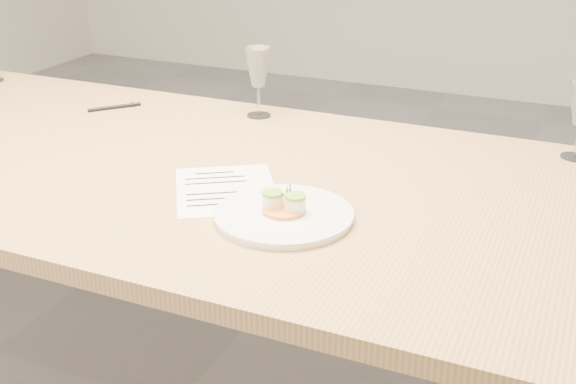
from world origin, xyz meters
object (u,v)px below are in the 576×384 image
at_px(dining_table, 157,184).
at_px(wine_glass_1, 258,69).
at_px(ballpoint_pen, 115,107).
at_px(recipe_sheet, 226,189).
at_px(dinner_plate, 284,214).

bearing_deg(dining_table, wine_glass_1, 78.41).
bearing_deg(dining_table, ballpoint_pen, 138.50).
bearing_deg(ballpoint_pen, recipe_sheet, -83.52).
xyz_separation_m(dining_table, dinner_plate, (0.42, -0.18, 0.08)).
bearing_deg(wine_glass_1, recipe_sheet, -71.89).
distance_m(dinner_plate, ballpoint_pen, 0.88).
bearing_deg(wine_glass_1, dinner_plate, -59.76).
bearing_deg(wine_glass_1, ballpoint_pen, -165.33).
height_order(dining_table, dinner_plate, dinner_plate).
distance_m(dining_table, dinner_plate, 0.46).
distance_m(dining_table, wine_glass_1, 0.46).
distance_m(dining_table, ballpoint_pen, 0.45).
height_order(dining_table, recipe_sheet, recipe_sheet).
height_order(recipe_sheet, ballpoint_pen, ballpoint_pen).
bearing_deg(recipe_sheet, wine_glass_1, 75.66).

